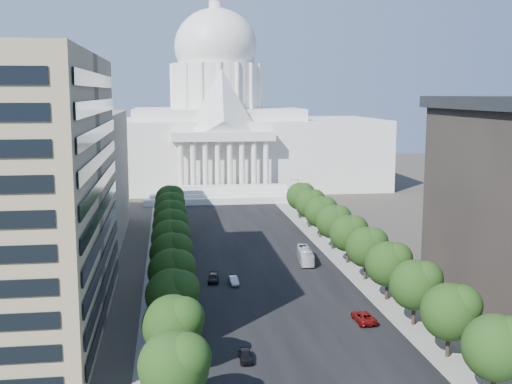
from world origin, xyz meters
name	(u,v)px	position (x,y,z in m)	size (l,w,h in m)	color
road_asphalt	(249,245)	(0.00, 90.00, 0.00)	(30.00, 260.00, 0.01)	black
sidewalk_left	(166,248)	(-19.00, 90.00, 0.00)	(8.00, 260.00, 0.02)	gray
sidewalk_right	(330,242)	(19.00, 90.00, 0.00)	(8.00, 260.00, 0.02)	gray
capitol	(217,133)	(0.00, 184.89, 20.01)	(120.00, 56.00, 73.00)	white
office_block_left_far	(38,178)	(-48.00, 100.00, 15.00)	(38.00, 52.00, 30.00)	gray
tree_l_a	(177,364)	(-17.66, 11.81, 6.45)	(7.79, 7.60, 9.97)	#33261C
tree_l_b	(175,324)	(-17.66, 23.81, 6.45)	(7.79, 7.60, 9.97)	#33261C
tree_l_c	(174,294)	(-17.66, 35.81, 6.45)	(7.79, 7.60, 9.97)	#33261C
tree_l_d	(173,271)	(-17.66, 47.81, 6.45)	(7.79, 7.60, 9.97)	#33261C
tree_l_e	(173,252)	(-17.66, 59.81, 6.45)	(7.79, 7.60, 9.97)	#33261C
tree_l_f	(172,237)	(-17.66, 71.81, 6.45)	(7.79, 7.60, 9.97)	#33261C
tree_l_g	(172,225)	(-17.66, 83.81, 6.45)	(7.79, 7.60, 9.97)	#33261C
tree_l_h	(171,215)	(-17.66, 95.81, 6.45)	(7.79, 7.60, 9.97)	#33261C
tree_l_i	(171,206)	(-17.66, 107.81, 6.45)	(7.79, 7.60, 9.97)	#33261C
tree_l_j	(170,198)	(-17.66, 119.81, 6.45)	(7.79, 7.60, 9.97)	#33261C
tree_r_a	(499,346)	(18.34, 11.81, 6.45)	(7.79, 7.60, 9.97)	#33261C
tree_r_b	(453,310)	(18.34, 23.81, 6.45)	(7.79, 7.60, 9.97)	#33261C
tree_r_c	(417,283)	(18.34, 35.81, 6.45)	(7.79, 7.60, 9.97)	#33261C
tree_r_d	(390,263)	(18.34, 47.81, 6.45)	(7.79, 7.60, 9.97)	#33261C
tree_r_e	(368,246)	(18.34, 59.81, 6.45)	(7.79, 7.60, 9.97)	#33261C
tree_r_f	(350,232)	(18.34, 71.81, 6.45)	(7.79, 7.60, 9.97)	#33261C
tree_r_g	(335,221)	(18.34, 83.81, 6.45)	(7.79, 7.60, 9.97)	#33261C
tree_r_h	(322,211)	(18.34, 95.81, 6.45)	(7.79, 7.60, 9.97)	#33261C
tree_r_i	(311,203)	(18.34, 107.81, 6.45)	(7.79, 7.60, 9.97)	#33261C
tree_r_j	(301,195)	(18.34, 119.81, 6.45)	(7.79, 7.60, 9.97)	#33261C
streetlight_b	(429,289)	(19.90, 35.00, 5.82)	(2.61, 0.44, 9.00)	gray
streetlight_c	(376,249)	(19.90, 60.00, 5.82)	(2.61, 0.44, 9.00)	gray
streetlight_d	(340,222)	(19.90, 85.00, 5.82)	(2.61, 0.44, 9.00)	gray
streetlight_e	(315,203)	(19.90, 110.00, 5.82)	(2.61, 0.44, 9.00)	gray
streetlight_f	(296,189)	(19.90, 135.00, 5.82)	(2.61, 0.44, 9.00)	gray
car_dark_a	(246,356)	(-8.68, 26.19, 0.72)	(1.69, 4.20, 1.43)	black
car_silver	(233,281)	(-6.78, 59.96, 0.70)	(1.48, 4.25, 1.40)	#AAABB2
car_red	(363,317)	(10.85, 37.96, 0.81)	(2.68, 5.81, 1.61)	maroon
car_dark_b	(213,278)	(-10.27, 62.01, 0.70)	(1.96, 4.82, 1.40)	black
city_bus	(305,256)	(9.48, 73.21, 1.48)	(2.49, 10.64, 2.96)	silver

